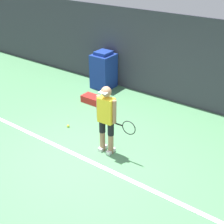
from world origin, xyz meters
TOP-DOWN VIEW (x-y plane):
  - ground_plane at (0.00, 0.00)m, footprint 24.00×24.00m
  - back_wall at (0.00, 3.59)m, footprint 24.00×0.10m
  - court_baseline at (0.00, -0.14)m, footprint 21.60×0.10m
  - tennis_player at (0.29, 0.38)m, footprint 0.95×0.29m
  - tennis_ball at (-1.13, 0.63)m, footprint 0.07×0.07m
  - covered_chair at (-1.94, 3.16)m, footprint 0.63×0.67m
  - equipment_bag at (-1.51, 2.07)m, footprint 0.64×0.35m

SIDE VIEW (x-z plane):
  - ground_plane at x=0.00m, z-range 0.00..0.00m
  - court_baseline at x=0.00m, z-range 0.00..0.01m
  - tennis_ball at x=-1.13m, z-range 0.00..0.07m
  - equipment_bag at x=-1.51m, z-range 0.00..0.20m
  - covered_chair at x=-1.94m, z-range -0.02..1.16m
  - tennis_player at x=0.29m, z-range 0.08..1.64m
  - back_wall at x=0.00m, z-range 0.00..2.48m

